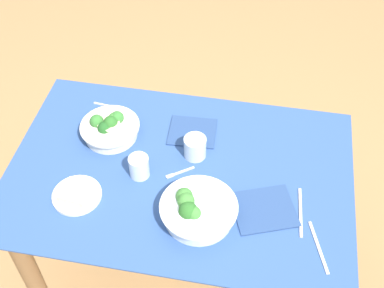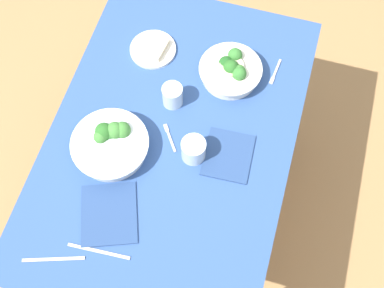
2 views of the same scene
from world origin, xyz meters
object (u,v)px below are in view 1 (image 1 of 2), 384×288
broccoli_bowl_far (196,210)px  napkin_folded_lower (192,132)px  table_knife_right (318,247)px  napkin_folded_upper (264,209)px  water_glass_center (195,147)px  table_knife_left (300,212)px  broccoli_bowl_near (110,128)px  fork_by_far_bowl (179,173)px  water_glass_side (139,167)px  fork_by_near_bowl (108,106)px  bread_side_plate (77,194)px

broccoli_bowl_far → napkin_folded_lower: 0.39m
table_knife_right → napkin_folded_upper: (0.18, -0.11, 0.00)m
water_glass_center → table_knife_left: water_glass_center is taller
broccoli_bowl_near → water_glass_center: size_ratio=2.66×
fork_by_far_bowl → napkin_folded_upper: size_ratio=0.47×
water_glass_side → napkin_folded_lower: water_glass_side is taller
water_glass_center → napkin_folded_upper: (-0.27, 0.20, -0.04)m
broccoli_bowl_far → napkin_folded_lower: size_ratio=1.44×
broccoli_bowl_far → water_glass_center: bearing=-78.9°
water_glass_side → napkin_folded_upper: 0.46m
fork_by_far_bowl → napkin_folded_lower: napkin_folded_lower is taller
fork_by_near_bowl → napkin_folded_lower: napkin_folded_lower is taller
bread_side_plate → napkin_folded_upper: bearing=-174.7°
broccoli_bowl_far → table_knife_right: broccoli_bowl_far is taller
water_glass_center → fork_by_near_bowl: 0.44m
napkin_folded_lower → table_knife_left: bearing=144.4°
fork_by_far_bowl → bread_side_plate: bearing=-8.9°
fork_by_far_bowl → napkin_folded_upper: 0.33m
water_glass_side → napkin_folded_upper: water_glass_side is taller
table_knife_left → water_glass_side: bearing=-99.8°
bread_side_plate → water_glass_center: size_ratio=2.02×
bread_side_plate → fork_by_far_bowl: 0.36m
broccoli_bowl_far → fork_by_near_bowl: broccoli_bowl_far is taller
fork_by_far_bowl → broccoli_bowl_far: bearing=83.1°
broccoli_bowl_near → fork_by_far_bowl: broccoli_bowl_near is taller
bread_side_plate → water_glass_side: 0.23m
fork_by_far_bowl → napkin_folded_upper: bearing=126.1°
fork_by_far_bowl → table_knife_right: bearing=120.7°
napkin_folded_upper → napkin_folded_lower: (0.30, -0.31, 0.00)m
water_glass_side → table_knife_left: (-0.57, 0.06, -0.04)m
broccoli_bowl_far → water_glass_side: 0.27m
fork_by_near_bowl → napkin_folded_lower: 0.37m
water_glass_center → napkin_folded_lower: bearing=-75.1°
napkin_folded_lower → napkin_folded_upper: bearing=134.0°
broccoli_bowl_near → fork_by_near_bowl: broccoli_bowl_near is taller
bread_side_plate → fork_by_far_bowl: bearing=-153.3°
water_glass_center → table_knife_right: 0.56m
table_knife_right → napkin_folded_upper: napkin_folded_upper is taller
table_knife_left → napkin_folded_upper: (0.12, 0.01, 0.00)m
broccoli_bowl_near → water_glass_side: broccoli_bowl_near is taller
broccoli_bowl_near → water_glass_side: 0.23m
water_glass_center → fork_by_near_bowl: bearing=-26.4°
table_knife_left → bread_side_plate: bearing=-88.1°
broccoli_bowl_far → napkin_folded_upper: 0.23m
broccoli_bowl_far → broccoli_bowl_near: bearing=-38.9°
fork_by_far_bowl → fork_by_near_bowl: (0.35, -0.29, -0.00)m
napkin_folded_lower → fork_by_near_bowl: bearing=-12.9°
broccoli_bowl_far → water_glass_side: bearing=-31.9°
water_glass_center → fork_by_far_bowl: water_glass_center is taller
napkin_folded_upper → fork_by_near_bowl: bearing=-30.8°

